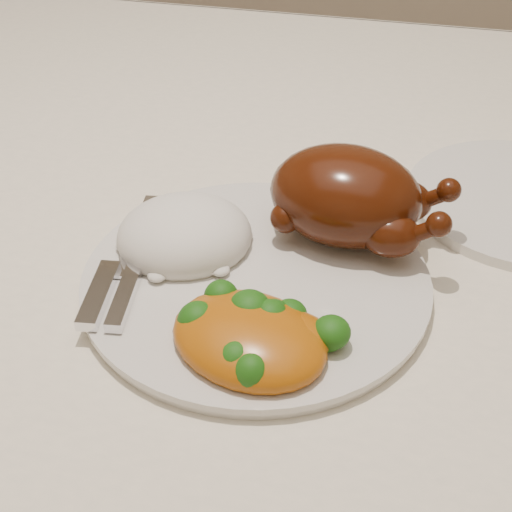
# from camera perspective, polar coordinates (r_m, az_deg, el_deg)

# --- Properties ---
(dining_table) EXTENTS (1.60, 0.90, 0.76)m
(dining_table) POSITION_cam_1_polar(r_m,az_deg,el_deg) (0.81, -5.36, 0.27)
(dining_table) COLOR brown
(dining_table) RESTS_ON floor
(tablecloth) EXTENTS (1.73, 1.03, 0.18)m
(tablecloth) POSITION_cam_1_polar(r_m,az_deg,el_deg) (0.76, -5.67, 4.64)
(tablecloth) COLOR beige
(tablecloth) RESTS_ON dining_table
(dinner_plate) EXTENTS (0.34, 0.34, 0.01)m
(dinner_plate) POSITION_cam_1_polar(r_m,az_deg,el_deg) (0.59, 0.00, -2.00)
(dinner_plate) COLOR silver
(dinner_plate) RESTS_ON tablecloth
(roast_chicken) EXTENTS (0.17, 0.12, 0.08)m
(roast_chicken) POSITION_cam_1_polar(r_m,az_deg,el_deg) (0.62, 7.50, 4.72)
(roast_chicken) COLOR #431607
(roast_chicken) RESTS_ON dinner_plate
(rice_mound) EXTENTS (0.15, 0.14, 0.06)m
(rice_mound) POSITION_cam_1_polar(r_m,az_deg,el_deg) (0.62, -5.73, 1.63)
(rice_mound) COLOR white
(rice_mound) RESTS_ON dinner_plate
(mac_and_cheese) EXTENTS (0.14, 0.13, 0.04)m
(mac_and_cheese) POSITION_cam_1_polar(r_m,az_deg,el_deg) (0.52, 0.03, -6.34)
(mac_and_cheese) COLOR #B4690B
(mac_and_cheese) RESTS_ON dinner_plate
(cutlery) EXTENTS (0.05, 0.19, 0.01)m
(cutlery) POSITION_cam_1_polar(r_m,az_deg,el_deg) (0.59, -10.50, -1.42)
(cutlery) COLOR silver
(cutlery) RESTS_ON dinner_plate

